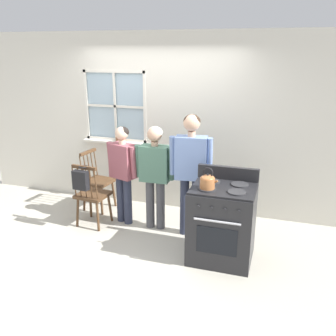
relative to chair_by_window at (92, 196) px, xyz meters
name	(u,v)px	position (x,y,z in m)	size (l,w,h in m)	color
ground_plane	(128,244)	(0.71, -0.39, -0.45)	(16.00, 16.00, 0.00)	#B2AD9E
wall_back	(164,124)	(0.75, 1.01, 0.89)	(6.40, 0.16, 2.70)	silver
chair_by_window	(92,196)	(0.00, 0.00, 0.00)	(0.46, 0.44, 0.94)	#4C331E
chair_near_wall	(97,182)	(-0.21, 0.54, 0.00)	(0.45, 0.47, 0.94)	#4C331E
person_elderly_left	(123,167)	(0.40, 0.22, 0.40)	(0.52, 0.31, 1.42)	#2D3347
person_teen_center	(155,168)	(0.89, 0.19, 0.44)	(0.55, 0.22, 1.46)	#4C4C51
person_adult_right	(191,163)	(1.40, 0.15, 0.57)	(0.57, 0.26, 1.66)	#2D3347
stove	(222,223)	(1.92, -0.34, 0.03)	(0.74, 0.68, 1.08)	#232326
kettle	(208,181)	(1.76, -0.47, 0.58)	(0.21, 0.17, 0.25)	#A86638
potted_plant	(120,137)	(0.04, 0.92, 0.65)	(0.15, 0.15, 0.27)	#935B3D
handbag	(81,180)	(-0.02, -0.23, 0.32)	(0.23, 0.20, 0.31)	black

